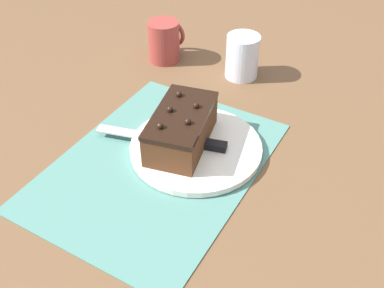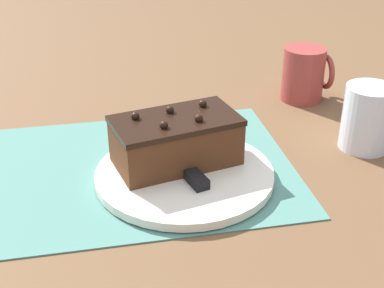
{
  "view_description": "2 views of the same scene",
  "coord_description": "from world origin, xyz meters",
  "px_view_note": "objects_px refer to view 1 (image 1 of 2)",
  "views": [
    {
      "loc": [
        -0.49,
        -0.36,
        0.56
      ],
      "look_at": [
        0.05,
        -0.04,
        0.03
      ],
      "focal_mm": 42.0,
      "sensor_mm": 36.0,
      "label": 1
    },
    {
      "loc": [
        -0.05,
        -0.67,
        0.4
      ],
      "look_at": [
        0.08,
        -0.04,
        0.06
      ],
      "focal_mm": 50.0,
      "sensor_mm": 36.0,
      "label": 2
    }
  ],
  "objects_px": {
    "cake_plate": "(196,148)",
    "drinking_glass": "(244,57)",
    "serving_knife": "(183,141)",
    "coffee_mug": "(165,41)",
    "chocolate_cake": "(181,128)"
  },
  "relations": [
    {
      "from": "serving_knife",
      "to": "chocolate_cake",
      "type": "bearing_deg",
      "value": 75.54
    },
    {
      "from": "serving_knife",
      "to": "drinking_glass",
      "type": "height_order",
      "value": "drinking_glass"
    },
    {
      "from": "cake_plate",
      "to": "serving_knife",
      "type": "relative_size",
      "value": 0.98
    },
    {
      "from": "chocolate_cake",
      "to": "coffee_mug",
      "type": "xyz_separation_m",
      "value": [
        0.28,
        0.21,
        -0.0
      ]
    },
    {
      "from": "drinking_glass",
      "to": "cake_plate",
      "type": "bearing_deg",
      "value": -172.63
    },
    {
      "from": "cake_plate",
      "to": "drinking_glass",
      "type": "xyz_separation_m",
      "value": [
        0.29,
        0.04,
        0.04
      ]
    },
    {
      "from": "cake_plate",
      "to": "coffee_mug",
      "type": "xyz_separation_m",
      "value": [
        0.27,
        0.24,
        0.04
      ]
    },
    {
      "from": "serving_knife",
      "to": "drinking_glass",
      "type": "distance_m",
      "value": 0.3
    },
    {
      "from": "chocolate_cake",
      "to": "drinking_glass",
      "type": "relative_size",
      "value": 1.88
    },
    {
      "from": "cake_plate",
      "to": "drinking_glass",
      "type": "height_order",
      "value": "drinking_glass"
    },
    {
      "from": "drinking_glass",
      "to": "serving_knife",
      "type": "bearing_deg",
      "value": -177.53
    },
    {
      "from": "chocolate_cake",
      "to": "drinking_glass",
      "type": "height_order",
      "value": "drinking_glass"
    },
    {
      "from": "drinking_glass",
      "to": "coffee_mug",
      "type": "relative_size",
      "value": 1.02
    },
    {
      "from": "coffee_mug",
      "to": "cake_plate",
      "type": "bearing_deg",
      "value": -138.35
    },
    {
      "from": "serving_knife",
      "to": "drinking_glass",
      "type": "relative_size",
      "value": 2.51
    }
  ]
}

